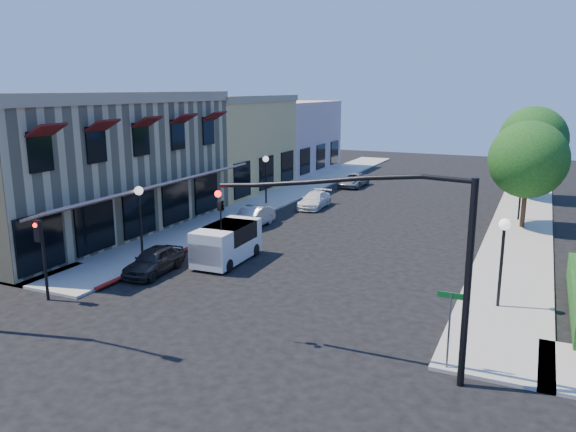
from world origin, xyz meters
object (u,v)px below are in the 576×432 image
at_px(street_name_sign, 450,318).
at_px(lamppost_right_near, 503,240).
at_px(street_tree_a, 528,160).
at_px(signal_mast_arm, 392,239).
at_px(secondary_signal, 41,245).
at_px(lamppost_right_far, 522,179).
at_px(white_van, 226,241).
at_px(parked_car_a, 154,260).
at_px(parked_car_d, 353,180).
at_px(parked_car_c, 315,200).
at_px(lamppost_left_near, 139,203).
at_px(street_tree_b, 533,140).
at_px(parked_car_b, 252,217).
at_px(lamppost_left_far, 266,167).

height_order(street_name_sign, lamppost_right_near, lamppost_right_near).
height_order(street_tree_a, signal_mast_arm, street_tree_a).
xyz_separation_m(secondary_signal, lamppost_right_far, (16.50, 22.59, 0.42)).
xyz_separation_m(white_van, parked_car_a, (-2.15, -2.86, -0.45)).
relative_size(street_tree_a, white_van, 1.54).
height_order(street_tree_a, street_name_sign, street_tree_a).
bearing_deg(street_name_sign, parked_car_d, 112.94).
xyz_separation_m(secondary_signal, parked_car_c, (3.11, 21.07, -1.76)).
height_order(street_name_sign, parked_car_d, street_name_sign).
relative_size(lamppost_right_far, parked_car_a, 1.00).
bearing_deg(secondary_signal, lamppost_left_near, 94.34).
bearing_deg(street_name_sign, street_tree_b, 87.50).
distance_m(secondary_signal, parked_car_a, 5.22).
height_order(white_van, parked_car_b, white_van).
xyz_separation_m(lamppost_right_far, parked_car_c, (-13.39, -1.52, -2.18)).
height_order(street_name_sign, parked_car_a, street_name_sign).
bearing_deg(white_van, lamppost_left_near, -169.02).
distance_m(street_name_sign, parked_car_b, 19.18).
distance_m(street_tree_b, parked_car_a, 30.27).
bearing_deg(lamppost_right_far, parked_car_b, -150.19).
bearing_deg(white_van, street_tree_b, 60.95).
xyz_separation_m(street_tree_a, lamppost_left_near, (-17.30, -14.00, -1.46)).
distance_m(street_tree_a, street_tree_b, 10.01).
xyz_separation_m(signal_mast_arm, parked_car_a, (-12.06, 4.50, -3.48)).
relative_size(lamppost_left_near, parked_car_b, 0.94).
bearing_deg(lamppost_left_near, parked_car_c, 76.00).
height_order(parked_car_a, parked_car_c, parked_car_a).
bearing_deg(parked_car_a, street_tree_b, 55.85).
relative_size(street_tree_a, parked_car_a, 1.81).
bearing_deg(street_name_sign, signal_mast_arm, -156.80).
distance_m(parked_car_b, parked_car_c, 7.02).
relative_size(secondary_signal, street_name_sign, 1.33).
distance_m(signal_mast_arm, parked_car_d, 32.61).
bearing_deg(lamppost_left_far, lamppost_left_near, -90.00).
xyz_separation_m(signal_mast_arm, parked_car_d, (-10.97, 30.50, -3.53)).
xyz_separation_m(street_tree_b, secondary_signal, (-16.80, -30.59, -2.23)).
distance_m(parked_car_b, parked_car_d, 16.46).
relative_size(lamppost_left_near, white_van, 0.85).
distance_m(signal_mast_arm, secondary_signal, 13.97).
height_order(signal_mast_arm, parked_car_d, signal_mast_arm).
bearing_deg(signal_mast_arm, white_van, 143.37).
distance_m(secondary_signal, parked_car_b, 14.38).
bearing_deg(signal_mast_arm, secondary_signal, -179.63).
bearing_deg(parked_car_d, parked_car_b, -93.02).
xyz_separation_m(secondary_signal, white_van, (3.95, 7.46, -1.25)).
relative_size(street_tree_b, parked_car_c, 1.82).
xyz_separation_m(parked_car_a, parked_car_c, (1.31, 16.48, -0.05)).
xyz_separation_m(street_tree_b, lamppost_right_far, (-0.30, -8.00, -1.81)).
bearing_deg(lamppost_left_far, lamppost_right_far, 6.71).
bearing_deg(lamppost_right_near, street_name_sign, -99.78).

